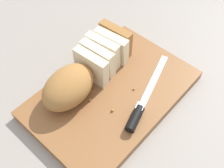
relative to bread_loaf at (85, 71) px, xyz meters
The scene contains 8 objects.
ground_plane 0.10m from the bread_loaf, 75.48° to the right, with size 3.00×3.00×0.00m, color gray.
cutting_board 0.09m from the bread_loaf, 75.48° to the right, with size 0.42×0.28×0.03m, color brown.
bread_loaf is the anchor object (origin of this frame).
bread_knife 0.16m from the bread_loaf, 84.52° to the right, with size 0.25×0.09×0.02m.
crumb_near_knife 0.13m from the bread_loaf, 61.98° to the right, with size 0.01×0.01×0.01m, color #A8753D.
crumb_near_loaf 0.07m from the bread_loaf, 127.40° to the right, with size 0.01×0.01×0.01m, color #A8753D.
crumb_stray_left 0.05m from the bread_loaf, 118.91° to the right, with size 0.01×0.01×0.01m, color #A8753D.
crumb_stray_right 0.12m from the bread_loaf, 102.64° to the right, with size 0.01×0.01×0.01m, color #A8753D.
Camera 1 is at (-0.30, -0.26, 0.58)m, focal length 43.67 mm.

